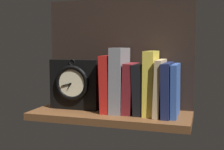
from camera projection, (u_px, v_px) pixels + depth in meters
ground_plane at (110, 115)px, 105.65cm from camera, size 56.64×22.26×2.50cm
back_panel at (119, 53)px, 113.50cm from camera, size 56.64×1.20×41.24cm
book_red_requiem at (109, 83)px, 106.28cm from camera, size 3.76×12.90×20.19cm
book_gray_chess at (120, 80)px, 104.96cm from camera, size 4.33×13.26×22.82cm
book_maroon_dawkins at (130, 88)px, 104.03cm from camera, size 3.75×12.39×17.53cm
book_black_skeptic at (140, 89)px, 102.99cm from camera, size 4.07×12.72×17.37cm
book_yellow_seinlanguage at (151, 83)px, 101.67cm from camera, size 3.58×13.32×21.76cm
book_tan_shortstories at (160, 87)px, 100.89cm from camera, size 2.62×15.72×18.89cm
book_navy_bierce at (168, 89)px, 100.14cm from camera, size 3.03×16.84×17.89cm
book_blue_modern at (176, 90)px, 99.38cm from camera, size 2.13×15.26×17.47cm
framed_clock at (74, 84)px, 109.75cm from camera, size 18.43×5.77×18.73cm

